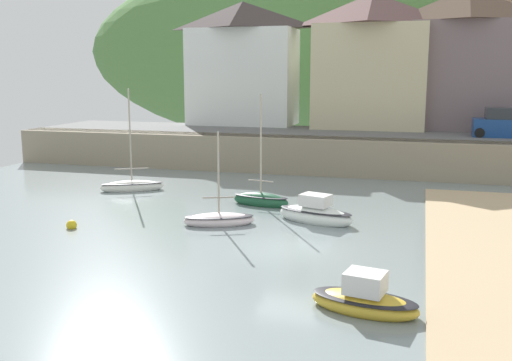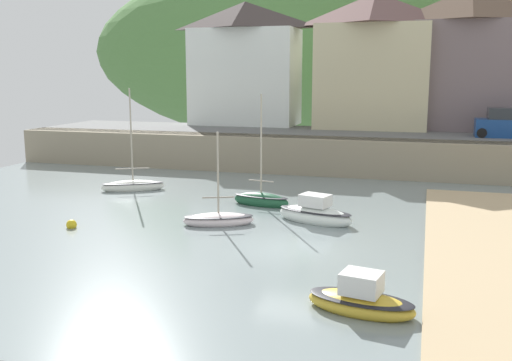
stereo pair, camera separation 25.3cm
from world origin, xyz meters
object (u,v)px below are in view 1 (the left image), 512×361
object	(u,v)px
motorboat_with_cabin	(219,219)
parked_car_near_slipway	(505,125)
dinghy_open_wooden	(315,214)
fishing_boat_green	(365,300)
mooring_buoy	(72,225)
waterfront_building_left	(243,63)
sailboat_white_hull	(261,199)
waterfront_building_centre	(371,60)
waterfront_building_right	(465,59)
sailboat_far_left	(132,186)

from	to	relation	value
motorboat_with_cabin	parked_car_near_slipway	xyz separation A→B (m)	(13.75, 18.10, 2.97)
dinghy_open_wooden	motorboat_with_cabin	world-z (taller)	motorboat_with_cabin
motorboat_with_cabin	fishing_boat_green	size ratio (longest dim) A/B	1.29
fishing_boat_green	mooring_buoy	distance (m)	14.27
waterfront_building_left	sailboat_white_hull	distance (m)	20.79
waterfront_building_centre	sailboat_white_hull	distance (m)	20.13
sailboat_white_hull	dinghy_open_wooden	xyz separation A→B (m)	(3.26, -2.56, 0.06)
waterfront_building_left	dinghy_open_wooden	xyz separation A→B (m)	(9.82, -20.98, -7.01)
waterfront_building_right	fishing_boat_green	size ratio (longest dim) A/B	3.09
motorboat_with_cabin	parked_car_near_slipway	world-z (taller)	parked_car_near_slipway
parked_car_near_slipway	waterfront_building_centre	bearing A→B (deg)	153.96
waterfront_building_centre	parked_car_near_slipway	size ratio (longest dim) A/B	2.46
waterfront_building_centre	motorboat_with_cabin	distance (m)	24.17
sailboat_far_left	waterfront_building_centre	bearing A→B (deg)	26.11
waterfront_building_centre	sailboat_white_hull	size ratio (longest dim) A/B	1.74
sailboat_far_left	mooring_buoy	world-z (taller)	sailboat_far_left
waterfront_building_left	sailboat_far_left	world-z (taller)	waterfront_building_left
sailboat_far_left	fishing_boat_green	size ratio (longest dim) A/B	1.79
sailboat_far_left	mooring_buoy	distance (m)	8.25
motorboat_with_cabin	mooring_buoy	distance (m)	6.40
waterfront_building_right	motorboat_with_cabin	xyz separation A→B (m)	(-11.29, -22.60, -7.38)
waterfront_building_right	motorboat_with_cabin	world-z (taller)	waterfront_building_right
fishing_boat_green	parked_car_near_slipway	xyz separation A→B (m)	(6.59, 26.05, 2.89)
dinghy_open_wooden	parked_car_near_slipway	size ratio (longest dim) A/B	0.94
waterfront_building_centre	waterfront_building_right	world-z (taller)	waterfront_building_right
sailboat_far_left	motorboat_with_cabin	xyz separation A→B (m)	(7.29, -5.81, -0.05)
fishing_boat_green	sailboat_white_hull	bearing A→B (deg)	128.76
waterfront_building_left	sailboat_white_hull	xyz separation A→B (m)	(6.56, -18.41, -7.07)
waterfront_building_right	waterfront_building_left	bearing A→B (deg)	180.00
waterfront_building_right	dinghy_open_wooden	bearing A→B (deg)	-109.07
waterfront_building_centre	dinghy_open_wooden	size ratio (longest dim) A/B	2.62
fishing_boat_green	parked_car_near_slipway	world-z (taller)	parked_car_near_slipway
motorboat_with_cabin	mooring_buoy	world-z (taller)	motorboat_with_cabin
waterfront_building_right	fishing_boat_green	world-z (taller)	waterfront_building_right
waterfront_building_right	parked_car_near_slipway	world-z (taller)	waterfront_building_right
dinghy_open_wooden	mooring_buoy	size ratio (longest dim) A/B	8.52
dinghy_open_wooden	motorboat_with_cabin	distance (m)	4.35
dinghy_open_wooden	fishing_boat_green	xyz separation A→B (m)	(3.12, -9.57, -0.05)
sailboat_far_left	parked_car_near_slipway	world-z (taller)	sailboat_far_left
waterfront_building_right	sailboat_white_hull	bearing A→B (deg)	-119.71
parked_car_near_slipway	dinghy_open_wooden	bearing A→B (deg)	-120.63
parked_car_near_slipway	mooring_buoy	bearing A→B (deg)	-134.08
waterfront_building_right	sailboat_far_left	size ratio (longest dim) A/B	1.72
waterfront_building_right	sailboat_far_left	bearing A→B (deg)	-137.90
waterfront_building_right	parked_car_near_slipway	bearing A→B (deg)	-61.34
sailboat_far_left	fishing_boat_green	xyz separation A→B (m)	(14.45, -13.76, 0.03)
sailboat_far_left	mooring_buoy	size ratio (longest dim) A/B	13.14
waterfront_building_centre	mooring_buoy	bearing A→B (deg)	-112.74
parked_car_near_slipway	motorboat_with_cabin	bearing A→B (deg)	-127.33
waterfront_building_left	waterfront_building_centre	bearing A→B (deg)	0.00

